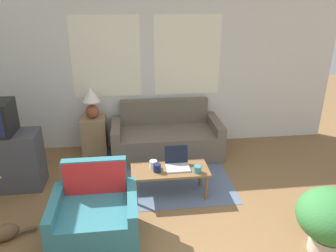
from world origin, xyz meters
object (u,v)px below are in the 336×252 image
object	(u,v)px
armchair	(96,219)
potted_plant	(332,218)
coffee_table	(170,172)
cat_black	(1,233)
cup_white	(153,164)
laptop	(177,163)
cup_navy	(198,169)
couch	(166,138)
cup_yellow	(157,168)
table_lamp	(91,100)

from	to	relation	value
armchair	potted_plant	distance (m)	2.42
coffee_table	cat_black	size ratio (longest dim) A/B	1.79
cup_white	potted_plant	world-z (taller)	potted_plant
cup_white	potted_plant	bearing A→B (deg)	-37.66
laptop	cup_white	xyz separation A→B (m)	(-0.31, 0.01, -0.01)
cup_navy	cup_white	world-z (taller)	cup_white
coffee_table	cup_white	bearing A→B (deg)	162.35
cup_navy	couch	bearing A→B (deg)	100.23
cat_black	laptop	bearing A→B (deg)	179.23
laptop	cup_yellow	bearing A→B (deg)	-160.23
table_lamp	cat_black	world-z (taller)	table_lamp
table_lamp	laptop	world-z (taller)	table_lamp
couch	table_lamp	distance (m)	1.36
laptop	cat_black	distance (m)	2.18
cup_navy	cat_black	xyz separation A→B (m)	(-2.27, -0.54, -0.33)
armchair	couch	bearing A→B (deg)	63.83
coffee_table	cup_navy	bearing A→B (deg)	-20.40
cup_white	potted_plant	distance (m)	2.13
cup_white	cat_black	bearing A→B (deg)	-157.03
cup_yellow	potted_plant	world-z (taller)	potted_plant
cup_white	cat_black	world-z (taller)	cup_white
table_lamp	cup_white	xyz separation A→B (m)	(0.88, -1.31, -0.49)
armchair	laptop	bearing A→B (deg)	39.63
cat_black	coffee_table	bearing A→B (deg)	178.80
armchair	cup_white	size ratio (longest dim) A/B	8.92
armchair	laptop	world-z (taller)	armchair
laptop	cup_navy	xyz separation A→B (m)	(0.24, -0.18, -0.01)
couch	potted_plant	size ratio (longest dim) A/B	2.48
armchair	table_lamp	world-z (taller)	table_lamp
laptop	cup_white	world-z (taller)	laptop
couch	cup_yellow	xyz separation A→B (m)	(-0.26, -1.28, 0.17)
potted_plant	cat_black	distance (m)	3.47
cat_black	cup_white	bearing A→B (deg)	-177.19
laptop	cat_black	xyz separation A→B (m)	(-2.04, -0.72, -0.34)
cup_yellow	laptop	bearing A→B (deg)	19.77
armchair	cup_yellow	xyz separation A→B (m)	(0.72, 0.73, 0.16)
table_lamp	cup_white	size ratio (longest dim) A/B	5.13
coffee_table	laptop	world-z (taller)	laptop
coffee_table	cup_yellow	bearing A→B (deg)	-164.94
cup_navy	cat_black	bearing A→B (deg)	-166.69
armchair	cup_white	xyz separation A→B (m)	(0.68, 0.84, 0.16)
couch	coffee_table	world-z (taller)	couch
table_lamp	potted_plant	size ratio (longest dim) A/B	0.72
cup_white	armchair	bearing A→B (deg)	-129.17
coffee_table	potted_plant	size ratio (longest dim) A/B	1.41
table_lamp	laptop	xyz separation A→B (m)	(1.19, -1.32, -0.48)
armchair	cup_navy	size ratio (longest dim) A/B	9.12
cup_yellow	table_lamp	bearing A→B (deg)	122.88
cup_yellow	cat_black	distance (m)	1.90
coffee_table	potted_plant	xyz separation A→B (m)	(1.48, -1.23, 0.08)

